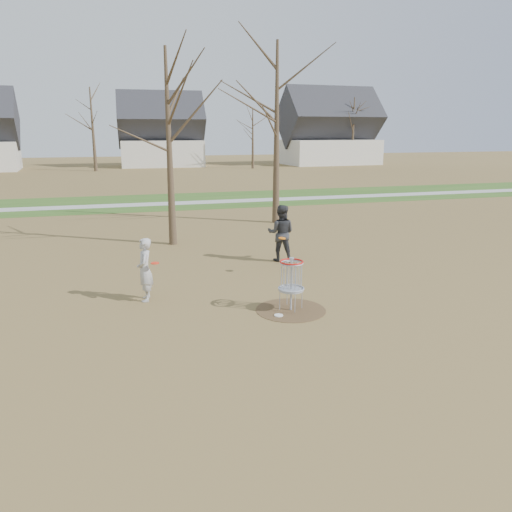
{
  "coord_description": "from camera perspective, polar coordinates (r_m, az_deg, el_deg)",
  "views": [
    {
      "loc": [
        -4.14,
        -11.33,
        4.48
      ],
      "look_at": [
        -0.5,
        1.5,
        1.1
      ],
      "focal_mm": 35.0,
      "sensor_mm": 36.0,
      "label": 1
    }
  ],
  "objects": [
    {
      "name": "player_throwing",
      "position": [
        17.4,
        2.88,
        2.63
      ],
      "size": [
        1.19,
        1.08,
        1.98
      ],
      "primitive_type": "imported",
      "rotation": [
        0.0,
        0.0,
        2.72
      ],
      "color": "#2C2D31",
      "rests_on": "ground"
    },
    {
      "name": "discs_in_play",
      "position": [
        14.4,
        -3.34,
        0.81
      ],
      "size": [
        4.26,
        1.73,
        0.15
      ],
      "color": "orange",
      "rests_on": "ground"
    },
    {
      "name": "green_band",
      "position": [
        32.9,
        -8.51,
        6.24
      ],
      "size": [
        160.0,
        8.0,
        0.01
      ],
      "primitive_type": "cube",
      "color": "#2D5119",
      "rests_on": "ground"
    },
    {
      "name": "footpath",
      "position": [
        31.92,
        -8.27,
        6.03
      ],
      "size": [
        160.0,
        1.5,
        0.01
      ],
      "primitive_type": "cube",
      "color": "#9E9E99",
      "rests_on": "green_band"
    },
    {
      "name": "bare_trees",
      "position": [
        47.5,
        -8.98,
        15.09
      ],
      "size": [
        52.62,
        44.98,
        9.0
      ],
      "color": "#382B1E",
      "rests_on": "ground"
    },
    {
      "name": "houses_row",
      "position": [
        64.46,
        -8.51,
        13.21
      ],
      "size": [
        56.51,
        10.01,
        7.26
      ],
      "color": "silver",
      "rests_on": "ground"
    },
    {
      "name": "dirt_circle",
      "position": [
        12.87,
        3.99,
        -6.17
      ],
      "size": [
        1.8,
        1.8,
        0.01
      ],
      "primitive_type": "cylinder",
      "color": "#47331E",
      "rests_on": "ground"
    },
    {
      "name": "ground",
      "position": [
        12.87,
        3.99,
        -6.19
      ],
      "size": [
        160.0,
        160.0,
        0.0
      ],
      "primitive_type": "plane",
      "color": "brown",
      "rests_on": "ground"
    },
    {
      "name": "player_standing",
      "position": [
        13.63,
        -12.59,
        -1.55
      ],
      "size": [
        0.47,
        0.66,
        1.71
      ],
      "primitive_type": "imported",
      "rotation": [
        0.0,
        0.0,
        -1.67
      ],
      "color": "#AAAAAA",
      "rests_on": "ground"
    },
    {
      "name": "disc_golf_basket",
      "position": [
        12.58,
        4.06,
        -2.28
      ],
      "size": [
        0.64,
        0.64,
        1.35
      ],
      "color": "#9EA3AD",
      "rests_on": "ground"
    },
    {
      "name": "disc_grounded",
      "position": [
        12.45,
        2.6,
        -6.79
      ],
      "size": [
        0.22,
        0.22,
        0.02
      ],
      "primitive_type": "cylinder",
      "color": "white",
      "rests_on": "dirt_circle"
    }
  ]
}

